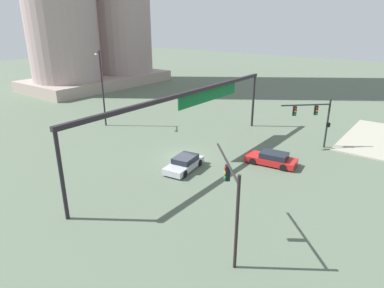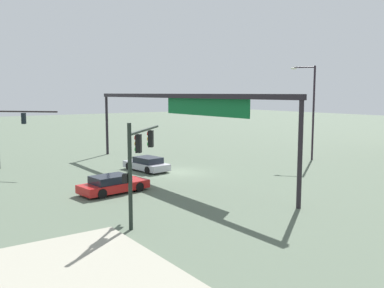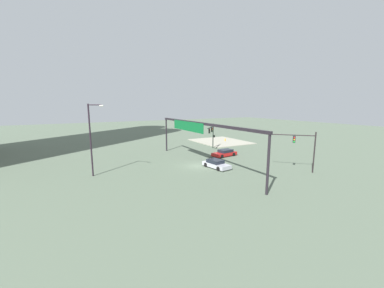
{
  "view_description": "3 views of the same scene",
  "coord_description": "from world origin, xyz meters",
  "views": [
    {
      "loc": [
        -23.92,
        -19.11,
        12.78
      ],
      "look_at": [
        -1.57,
        -2.16,
        2.34
      ],
      "focal_mm": 31.4,
      "sensor_mm": 36.0,
      "label": 1
    },
    {
      "loc": [
        29.18,
        -19.27,
        6.67
      ],
      "look_at": [
        0.34,
        1.21,
        2.37
      ],
      "focal_mm": 39.35,
      "sensor_mm": 36.0,
      "label": 2
    },
    {
      "loc": [
        -29.94,
        17.52,
        9.26
      ],
      "look_at": [
        -1.48,
        1.89,
        3.75
      ],
      "focal_mm": 22.01,
      "sensor_mm": 36.0,
      "label": 3
    }
  ],
  "objects": [
    {
      "name": "streetlamp_curved_arm",
      "position": [
        2.05,
        14.45,
        5.32
      ],
      "size": [
        1.94,
        1.75,
        9.32
      ],
      "rotation": [
        0.0,
        0.0,
        -2.42
      ],
      "color": "black",
      "rests_on": "ground"
    },
    {
      "name": "sedan_car_approaching",
      "position": [
        3.57,
        -7.6,
        0.58
      ],
      "size": [
        2.47,
        4.86,
        1.21
      ],
      "rotation": [
        0.0,
        0.0,
        1.7
      ],
      "color": "red",
      "rests_on": "ground"
    },
    {
      "name": "traffic_signal_opposite_side",
      "position": [
        10.16,
        -9.15,
        3.55
      ],
      "size": [
        3.78,
        4.11,
        5.25
      ],
      "rotation": [
        0.0,
        0.0,
        2.35
      ],
      "color": "black",
      "rests_on": "ground"
    },
    {
      "name": "ground_plane",
      "position": [
        0.0,
        0.0,
        0.0
      ],
      "size": [
        198.88,
        198.88,
        0.0
      ],
      "primitive_type": "plane",
      "color": "#546250"
    },
    {
      "name": "sedan_car_waiting_far",
      "position": [
        -2.21,
        -1.76,
        0.57
      ],
      "size": [
        4.63,
        2.47,
        1.21
      ],
      "rotation": [
        0.0,
        0.0,
        3.28
      ],
      "color": "#ACAEB8",
      "rests_on": "ground"
    },
    {
      "name": "overhead_sign_gantry",
      "position": [
        0.85,
        -0.37,
        5.69
      ],
      "size": [
        27.09,
        0.43,
        6.61
      ],
      "color": "black",
      "rests_on": "ground"
    },
    {
      "name": "traffic_signal_near_corner",
      "position": [
        -9.6,
        -10.98,
        3.83
      ],
      "size": [
        4.34,
        4.13,
        5.6
      ],
      "rotation": [
        0.0,
        0.0,
        0.76
      ],
      "color": "black",
      "rests_on": "ground"
    }
  ]
}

